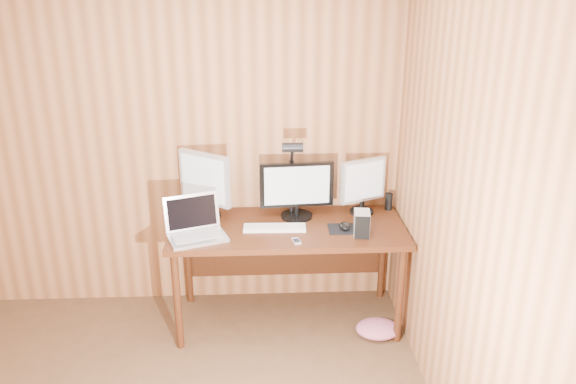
{
  "coord_description": "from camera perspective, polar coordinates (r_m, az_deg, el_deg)",
  "views": [
    {
      "loc": [
        0.77,
        -1.88,
        2.34
      ],
      "look_at": [
        0.93,
        1.58,
        1.02
      ],
      "focal_mm": 35.0,
      "sensor_mm": 36.0,
      "label": 1
    }
  ],
  "objects": [
    {
      "name": "room_shell",
      "position": [
        2.3,
        -22.05,
        -9.08
      ],
      "size": [
        4.0,
        4.0,
        4.0
      ],
      "color": "#543620",
      "rests_on": "ground"
    },
    {
      "name": "desk",
      "position": [
        3.97,
        -0.08,
        -4.66
      ],
      "size": [
        1.6,
        0.7,
        0.75
      ],
      "color": "#411E0D",
      "rests_on": "floor"
    },
    {
      "name": "monitor_center",
      "position": [
        3.92,
        0.89,
        0.25
      ],
      "size": [
        0.52,
        0.23,
        0.41
      ],
      "rotation": [
        0.0,
        0.0,
        0.07
      ],
      "color": "black",
      "rests_on": "desk"
    },
    {
      "name": "monitor_left",
      "position": [
        3.95,
        -8.45,
        0.91
      ],
      "size": [
        0.37,
        0.27,
        0.48
      ],
      "rotation": [
        0.0,
        0.0,
        -0.61
      ],
      "color": "black",
      "rests_on": "desk"
    },
    {
      "name": "monitor_right",
      "position": [
        4.03,
        7.63,
        0.74
      ],
      "size": [
        0.34,
        0.18,
        0.4
      ],
      "rotation": [
        0.0,
        0.0,
        0.43
      ],
      "color": "black",
      "rests_on": "desk"
    },
    {
      "name": "laptop",
      "position": [
        3.74,
        -9.43,
        -3.49
      ],
      "size": [
        0.44,
        0.39,
        0.26
      ],
      "rotation": [
        0.0,
        0.0,
        0.35
      ],
      "color": "silver",
      "rests_on": "desk"
    },
    {
      "name": "keyboard",
      "position": [
        3.81,
        -1.37,
        -3.64
      ],
      "size": [
        0.42,
        0.14,
        0.02
      ],
      "rotation": [
        0.0,
        0.0,
        -0.03
      ],
      "color": "white",
      "rests_on": "desk"
    },
    {
      "name": "mousepad",
      "position": [
        3.83,
        5.77,
        -3.75
      ],
      "size": [
        0.22,
        0.18,
        0.0
      ],
      "primitive_type": "cube",
      "rotation": [
        0.0,
        0.0,
        -0.02
      ],
      "color": "black",
      "rests_on": "desk"
    },
    {
      "name": "mouse",
      "position": [
        3.82,
        5.78,
        -3.45
      ],
      "size": [
        0.09,
        0.13,
        0.04
      ],
      "primitive_type": "ellipsoid",
      "rotation": [
        0.0,
        0.0,
        0.17
      ],
      "color": "black",
      "rests_on": "mousepad"
    },
    {
      "name": "hard_drive",
      "position": [
        3.73,
        7.5,
        -3.19
      ],
      "size": [
        0.12,
        0.16,
        0.16
      ],
      "rotation": [
        0.0,
        0.0,
        -0.13
      ],
      "color": "silver",
      "rests_on": "desk"
    },
    {
      "name": "phone",
      "position": [
        3.63,
        0.86,
        -5.01
      ],
      "size": [
        0.06,
        0.1,
        0.01
      ],
      "rotation": [
        0.0,
        0.0,
        0.2
      ],
      "color": "silver",
      "rests_on": "desk"
    },
    {
      "name": "speaker",
      "position": [
        4.17,
        10.19,
        -0.95
      ],
      "size": [
        0.05,
        0.05,
        0.13
      ],
      "primitive_type": "cylinder",
      "color": "black",
      "rests_on": "desk"
    },
    {
      "name": "desk_lamp",
      "position": [
        3.86,
        0.41,
        2.5
      ],
      "size": [
        0.14,
        0.2,
        0.61
      ],
      "rotation": [
        0.0,
        0.0,
        0.07
      ],
      "color": "black",
      "rests_on": "desk"
    },
    {
      "name": "fabric_pile",
      "position": [
        4.08,
        9.09,
        -13.56
      ],
      "size": [
        0.35,
        0.31,
        0.1
      ],
      "primitive_type": null,
      "rotation": [
        0.0,
        0.0,
        -0.2
      ],
      "color": "#C6607B",
      "rests_on": "floor"
    }
  ]
}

